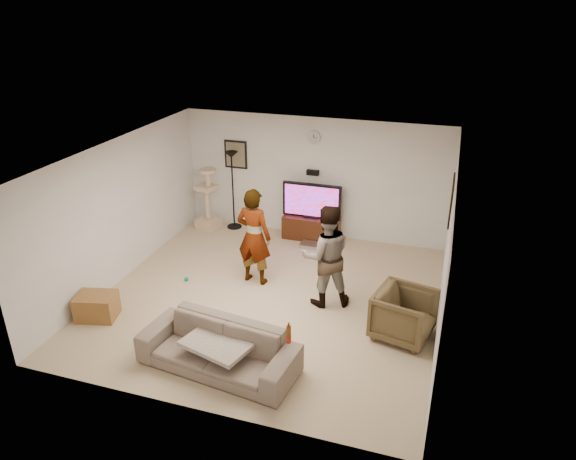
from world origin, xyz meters
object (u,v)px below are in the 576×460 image
(person_right, at_px, (326,256))
(sofa, at_px, (218,348))
(cat_tree, at_px, (207,198))
(person_left, at_px, (254,237))
(tv, at_px, (312,201))
(armchair, at_px, (404,315))
(floor_lamp, at_px, (233,191))
(tv_stand, at_px, (311,228))
(side_table, at_px, (97,306))
(beer_bottle, at_px, (289,334))

(person_right, height_order, sofa, person_right)
(cat_tree, distance_m, person_left, 2.64)
(tv, distance_m, armchair, 3.71)
(armchair, bearing_deg, floor_lamp, 66.41)
(tv_stand, bearing_deg, side_table, -122.12)
(tv, xyz_separation_m, sofa, (-0.09, -4.43, -0.53))
(floor_lamp, xyz_separation_m, person_right, (2.65, -2.41, 0.02))
(cat_tree, xyz_separation_m, armchair, (4.52, -2.79, -0.31))
(person_right, bearing_deg, armchair, 133.30)
(cat_tree, bearing_deg, sofa, -62.78)
(tv_stand, distance_m, person_left, 2.19)
(tv, relative_size, side_table, 2.02)
(person_left, height_order, person_right, person_left)
(person_right, distance_m, armchair, 1.53)
(person_right, relative_size, sofa, 0.79)
(person_left, xyz_separation_m, sofa, (0.39, -2.39, -0.56))
(tv_stand, distance_m, cat_tree, 2.34)
(floor_lamp, xyz_separation_m, cat_tree, (-0.53, -0.19, -0.16))
(tv, bearing_deg, person_left, -103.17)
(sofa, bearing_deg, person_right, 72.10)
(cat_tree, bearing_deg, person_left, -46.24)
(sofa, distance_m, side_table, 2.41)
(person_left, relative_size, sofa, 0.80)
(sofa, height_order, beer_bottle, beer_bottle)
(tv_stand, xyz_separation_m, armchair, (2.22, -2.93, 0.14))
(tv_stand, relative_size, floor_lamp, 0.69)
(beer_bottle, bearing_deg, sofa, 180.00)
(cat_tree, relative_size, person_left, 0.78)
(cat_tree, height_order, sofa, cat_tree)
(floor_lamp, xyz_separation_m, armchair, (3.99, -2.98, -0.47))
(person_left, xyz_separation_m, beer_bottle, (1.39, -2.39, -0.11))
(person_left, bearing_deg, person_right, 174.05)
(person_left, distance_m, person_right, 1.40)
(tv, height_order, cat_tree, cat_tree)
(tv, xyz_separation_m, person_left, (-0.48, -2.04, 0.03))
(tv_stand, height_order, person_right, person_right)
(cat_tree, distance_m, side_table, 3.78)
(floor_lamp, distance_m, person_left, 2.45)
(sofa, bearing_deg, beer_bottle, 7.34)
(person_left, height_order, sofa, person_left)
(tv_stand, height_order, side_table, tv_stand)
(tv_stand, relative_size, person_right, 0.67)
(sofa, bearing_deg, cat_tree, 124.56)
(armchair, bearing_deg, person_left, 84.89)
(person_left, bearing_deg, sofa, 106.58)
(sofa, bearing_deg, tv, 96.16)
(tv, height_order, beer_bottle, tv)
(side_table, bearing_deg, armchair, 11.57)
(person_right, relative_size, armchair, 2.08)
(person_right, relative_size, side_table, 2.87)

